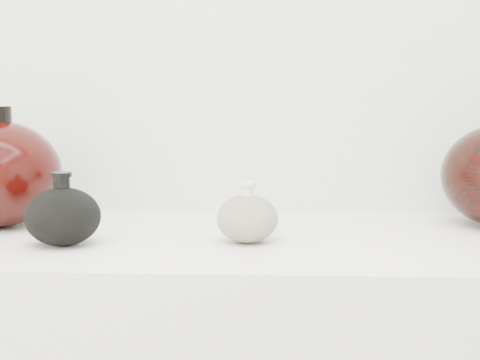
{
  "coord_description": "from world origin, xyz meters",
  "views": [
    {
      "loc": [
        0.1,
        -0.15,
        1.13
      ],
      "look_at": [
        0.05,
        0.92,
        1.0
      ],
      "focal_mm": 50.0,
      "sensor_mm": 36.0,
      "label": 1
    }
  ],
  "objects": [
    {
      "name": "black_gourd_vase",
      "position": [
        -0.22,
        0.87,
        0.95
      ],
      "size": [
        0.15,
        0.15,
        0.12
      ],
      "color": "black",
      "rests_on": "display_counter"
    },
    {
      "name": "cream_gourd_vase",
      "position": [
        0.07,
        0.9,
        0.94
      ],
      "size": [
        0.13,
        0.13,
        0.1
      ],
      "color": "beige",
      "rests_on": "display_counter"
    }
  ]
}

